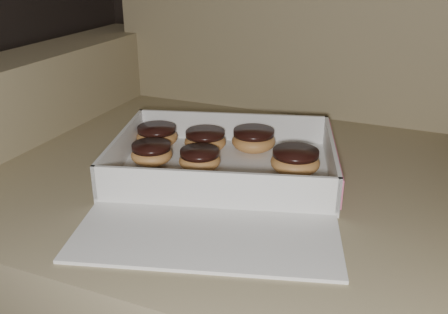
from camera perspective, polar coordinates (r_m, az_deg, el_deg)
armchair at (r=1.00m, az=2.05°, el=-6.48°), size 1.00×0.85×1.05m
bakery_box at (r=0.81m, az=-0.10°, el=-2.07°), size 0.46×0.50×0.06m
donut_a at (r=0.86m, az=-8.27°, el=0.44°), size 0.07×0.07×0.04m
donut_b at (r=0.90m, az=-2.17°, el=1.92°), size 0.08×0.08×0.04m
donut_c at (r=0.91m, az=3.40°, el=2.00°), size 0.08×0.08×0.04m
donut_d at (r=0.83m, az=-2.80°, el=-0.24°), size 0.07×0.07×0.04m
donut_e at (r=0.93m, az=-7.66°, el=2.43°), size 0.08×0.08×0.04m
donut_f at (r=0.82m, az=8.14°, el=-0.44°), size 0.08×0.08×0.04m
crumb_a at (r=0.83m, az=-3.62°, el=-1.54°), size 0.01×0.01×0.00m
crumb_b at (r=0.82m, az=-5.39°, el=-2.02°), size 0.01×0.01×0.00m
crumb_c at (r=0.83m, az=-6.10°, el=-1.67°), size 0.01×0.01×0.00m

